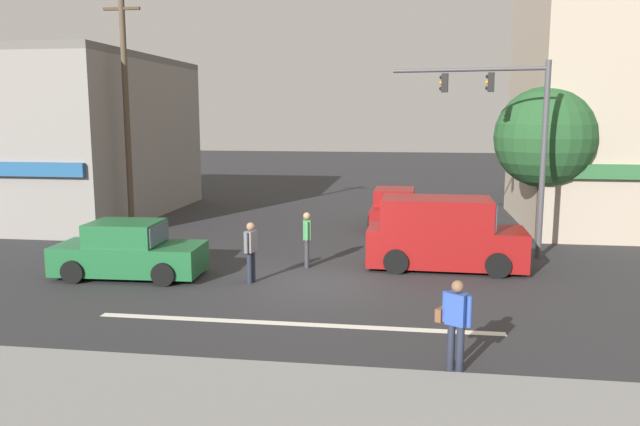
% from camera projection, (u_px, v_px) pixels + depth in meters
% --- Properties ---
extents(ground_plane, '(120.00, 120.00, 0.00)m').
position_uv_depth(ground_plane, '(318.00, 282.00, 17.09)').
color(ground_plane, '#2B2B2D').
extents(lane_marking_stripe, '(9.00, 0.24, 0.01)m').
position_uv_depth(lane_marking_stripe, '(295.00, 324.00, 13.67)').
color(lane_marking_stripe, silver).
rests_on(lane_marking_stripe, ground).
extents(building_left_block, '(10.46, 11.72, 7.10)m').
position_uv_depth(building_left_block, '(47.00, 137.00, 28.29)').
color(building_left_block, gray).
rests_on(building_left_block, ground).
extents(street_tree, '(3.57, 3.57, 5.53)m').
position_uv_depth(street_tree, '(545.00, 138.00, 22.13)').
color(street_tree, '#4C3823').
rests_on(street_tree, ground).
extents(utility_pole_near_left, '(1.40, 0.22, 8.76)m').
position_uv_depth(utility_pole_near_left, '(127.00, 115.00, 23.32)').
color(utility_pole_near_left, brown).
rests_on(utility_pole_near_left, ground).
extents(traffic_light_mast, '(4.85, 0.84, 6.20)m').
position_uv_depth(traffic_light_mast, '(512.00, 126.00, 19.65)').
color(traffic_light_mast, '#47474C').
rests_on(traffic_light_mast, ground).
extents(sedan_approaching_near, '(4.17, 2.01, 1.58)m').
position_uv_depth(sedan_approaching_near, '(129.00, 252.00, 17.55)').
color(sedan_approaching_near, '#1E6033').
rests_on(sedan_approaching_near, ground).
extents(van_waiting_far, '(4.63, 2.10, 2.11)m').
position_uv_depth(van_waiting_far, '(443.00, 235.00, 18.51)').
color(van_waiting_far, maroon).
rests_on(van_waiting_far, ground).
extents(sedan_parked_curbside, '(1.96, 4.14, 1.58)m').
position_uv_depth(sedan_parked_curbside, '(394.00, 210.00, 25.40)').
color(sedan_parked_curbside, maroon).
rests_on(sedan_parked_curbside, ground).
extents(pedestrian_foreground_with_bag, '(0.63, 0.54, 1.67)m').
position_uv_depth(pedestrian_foreground_with_bag, '(455.00, 319.00, 11.06)').
color(pedestrian_foreground_with_bag, '#232838').
rests_on(pedestrian_foreground_with_bag, ground).
extents(pedestrian_mid_crossing, '(0.31, 0.55, 1.67)m').
position_uv_depth(pedestrian_mid_crossing, '(251.00, 249.00, 16.89)').
color(pedestrian_mid_crossing, '#232838').
rests_on(pedestrian_mid_crossing, ground).
extents(pedestrian_far_side, '(0.28, 0.56, 1.67)m').
position_uv_depth(pedestrian_far_side, '(307.00, 236.00, 18.61)').
color(pedestrian_far_side, '#333338').
rests_on(pedestrian_far_side, ground).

